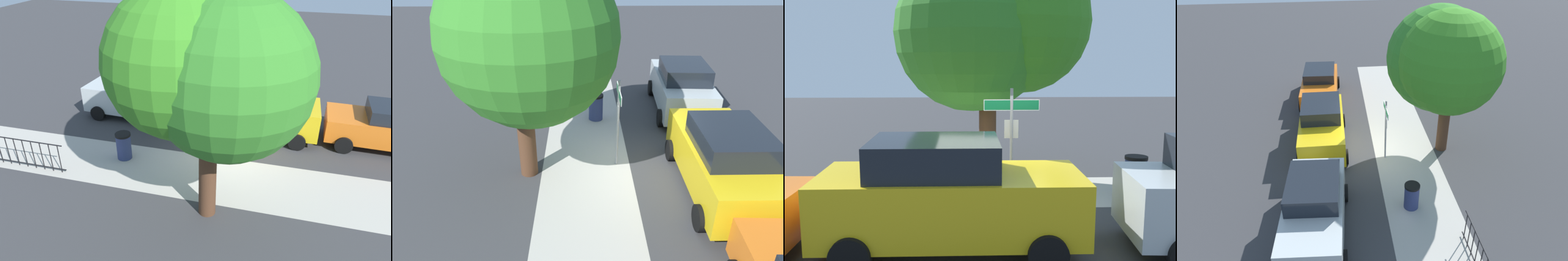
{
  "view_description": "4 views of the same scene",
  "coord_description": "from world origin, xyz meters",
  "views": [
    {
      "loc": [
        -1.8,
        10.89,
        7.06
      ],
      "look_at": [
        0.94,
        0.75,
        1.39
      ],
      "focal_mm": 33.34,
      "sensor_mm": 36.0,
      "label": 1
    },
    {
      "loc": [
        -8.75,
        1.43,
        5.99
      ],
      "look_at": [
        0.43,
        1.26,
        1.14
      ],
      "focal_mm": 33.17,
      "sensor_mm": 36.0,
      "label": 2
    },
    {
      "loc": [
        -0.61,
        -9.71,
        3.3
      ],
      "look_at": [
        -0.28,
        0.88,
        1.63
      ],
      "focal_mm": 41.53,
      "sensor_mm": 36.0,
      "label": 3
    },
    {
      "loc": [
        13.28,
        -1.56,
        9.25
      ],
      "look_at": [
        -0.13,
        -0.08,
        1.04
      ],
      "focal_mm": 34.19,
      "sensor_mm": 36.0,
      "label": 4
    }
  ],
  "objects": [
    {
      "name": "car_silver",
      "position": [
        4.3,
        -2.43,
        0.98
      ],
      "size": [
        4.52,
        2.27,
        1.96
      ],
      "rotation": [
        0.0,
        0.0,
        -0.06
      ],
      "color": "#B8C0C1",
      "rests_on": "ground_plane"
    },
    {
      "name": "iron_fence",
      "position": [
        7.03,
        2.3,
        0.56
      ],
      "size": [
        4.04,
        0.04,
        1.07
      ],
      "color": "black",
      "rests_on": "ground_plane"
    },
    {
      "name": "trash_bin",
      "position": [
        3.53,
        0.9,
        0.49
      ],
      "size": [
        0.55,
        0.55,
        0.98
      ],
      "color": "navy",
      "rests_on": "ground_plane"
    },
    {
      "name": "sidewalk_strip",
      "position": [
        2.0,
        1.3,
        0.0
      ],
      "size": [
        24.0,
        2.6,
        0.0
      ],
      "primitive_type": "cube",
      "color": "#B0ABA1",
      "rests_on": "ground_plane"
    },
    {
      "name": "street_sign",
      "position": [
        0.42,
        0.4,
        1.8
      ],
      "size": [
        1.26,
        0.07,
        2.66
      ],
      "color": "#9EA0A5",
      "rests_on": "ground_plane"
    },
    {
      "name": "car_yellow",
      "position": [
        -0.92,
        -2.22,
        0.99
      ],
      "size": [
        4.47,
        2.09,
        1.98
      ],
      "rotation": [
        0.0,
        0.0,
        0.0
      ],
      "color": "gold",
      "rests_on": "ground_plane"
    },
    {
      "name": "ground_plane",
      "position": [
        0.0,
        0.0,
        0.0
      ],
      "size": [
        60.0,
        60.0,
        0.0
      ],
      "primitive_type": "plane",
      "color": "#38383A"
    },
    {
      "name": "shade_tree",
      "position": [
        0.18,
        2.68,
        4.14
      ],
      "size": [
        5.27,
        4.22,
        6.25
      ],
      "color": "#4F311F",
      "rests_on": "ground_plane"
    }
  ]
}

